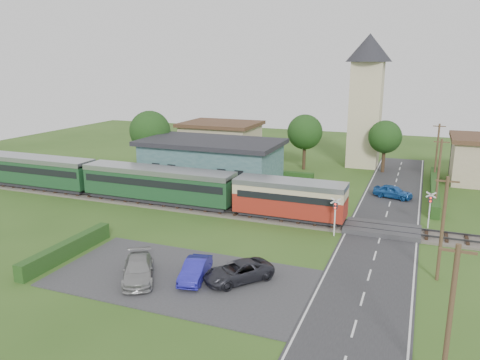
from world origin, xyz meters
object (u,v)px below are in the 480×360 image
at_px(car_park_dark, 238,272).
at_px(pedestrian_near, 238,192).
at_px(crossing_signal_near, 335,211).
at_px(pedestrian_far, 124,181).
at_px(station_building, 211,162).
at_px(church_tower, 367,91).
at_px(train, 131,180).
at_px(equipment_hut, 124,175).
at_px(house_west, 221,141).
at_px(car_park_blue, 195,270).
at_px(car_park_silver, 138,270).
at_px(car_on_road, 393,192).
at_px(crossing_signal_far, 430,205).

relative_size(car_park_dark, pedestrian_near, 2.63).
relative_size(crossing_signal_near, pedestrian_far, 1.91).
bearing_deg(station_building, pedestrian_near, -47.49).
bearing_deg(pedestrian_far, church_tower, -49.12).
bearing_deg(train, equipment_hut, 134.21).
height_order(house_west, car_park_blue, house_west).
bearing_deg(car_park_blue, car_park_dark, 5.66).
height_order(car_park_silver, car_park_dark, car_park_silver).
xyz_separation_m(train, car_on_road, (24.99, 10.91, -1.45)).
height_order(equipment_hut, church_tower, church_tower).
height_order(train, car_on_road, train).
relative_size(crossing_signal_far, car_park_blue, 0.83).
bearing_deg(station_building, train, -118.52).
bearing_deg(crossing_signal_far, car_park_blue, -131.03).
xyz_separation_m(train, pedestrian_near, (10.72, 2.64, -0.85)).
bearing_deg(car_park_blue, equipment_hut, 124.73).
distance_m(church_tower, car_on_road, 18.55).
bearing_deg(pedestrian_far, station_building, -54.61).
bearing_deg(car_park_dark, crossing_signal_near, 107.63).
relative_size(church_tower, car_on_road, 4.41).
bearing_deg(train, crossing_signal_far, 4.80).
bearing_deg(church_tower, crossing_signal_near, -87.18).
xyz_separation_m(crossing_signal_far, car_park_blue, (-14.16, -16.27, -1.41)).
xyz_separation_m(train, car_park_dark, (17.04, -13.07, -1.45)).
bearing_deg(station_building, crossing_signal_far, -15.63).
distance_m(equipment_hut, pedestrian_near, 13.85).
relative_size(house_west, crossing_signal_near, 3.30).
xyz_separation_m(station_building, pedestrian_far, (-7.58, -6.52, -1.39)).
height_order(crossing_signal_far, car_park_silver, crossing_signal_far).
bearing_deg(pedestrian_near, equipment_hut, 3.43).
bearing_deg(car_park_dark, church_tower, 125.18).
height_order(crossing_signal_far, car_park_dark, crossing_signal_far).
bearing_deg(train, pedestrian_near, 13.82).
height_order(station_building, crossing_signal_near, station_building).
bearing_deg(crossing_signal_far, equipment_hut, 178.54).
bearing_deg(pedestrian_far, crossing_signal_far, -95.44).
xyz_separation_m(house_west, crossing_signal_far, (28.60, -20.61, -0.65)).
bearing_deg(station_building, equipment_hut, -144.08).
bearing_deg(crossing_signal_near, train, 173.55).
relative_size(train, car_park_silver, 9.11).
bearing_deg(pedestrian_near, crossing_signal_far, -175.02).
distance_m(car_park_silver, car_park_dark, 6.55).
bearing_deg(pedestrian_near, car_park_blue, 108.10).
distance_m(car_on_road, pedestrian_far, 28.95).
distance_m(car_park_silver, pedestrian_near, 17.94).
height_order(station_building, car_park_dark, station_building).
distance_m(equipment_hut, car_on_road, 29.16).
distance_m(station_building, pedestrian_far, 10.10).
bearing_deg(house_west, pedestrian_near, -62.00).
xyz_separation_m(car_park_dark, pedestrian_far, (-19.73, 15.55, 0.58)).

